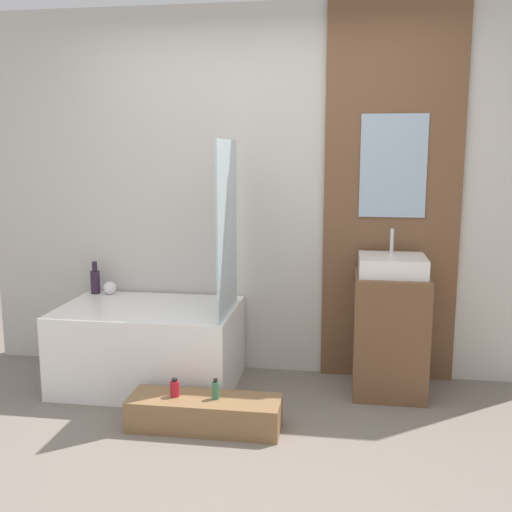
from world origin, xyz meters
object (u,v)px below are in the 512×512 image
vase_tall_dark (95,280)px  bathtub (150,345)px  bottle_soap_primary (175,388)px  wooden_step_bench (205,413)px  bottle_soap_secondary (216,390)px  vase_round_light (110,288)px  sink (392,265)px

vase_tall_dark → bathtub: bearing=-31.4°
bathtub → vase_tall_dark: 0.71m
bathtub → bottle_soap_primary: size_ratio=10.78×
wooden_step_bench → vase_tall_dark: size_ratio=3.70×
bathtub → wooden_step_bench: 0.82m
wooden_step_bench → bottle_soap_primary: (-0.18, 0.00, 0.14)m
vase_tall_dark → bottle_soap_secondary: bearing=-39.3°
vase_round_light → bottle_soap_primary: size_ratio=0.86×
bathtub → vase_tall_dark: bearing=148.6°
vase_tall_dark → bottle_soap_primary: size_ratio=2.17×
bathtub → bottle_soap_secondary: (0.60, -0.59, -0.04)m
bathtub → bottle_soap_secondary: bearing=-44.9°
vase_round_light → bottle_soap_secondary: size_ratio=0.77×
sink → bottle_soap_primary: 1.60m
bathtub → bottle_soap_secondary: bathtub is taller
wooden_step_bench → vase_round_light: 1.39m
vase_tall_dark → bottle_soap_secondary: 1.49m
bottle_soap_primary → bottle_soap_secondary: (0.24, 0.00, 0.01)m
wooden_step_bench → vase_round_light: bearing=136.0°
wooden_step_bench → bottle_soap_primary: 0.23m
bottle_soap_secondary → vase_round_light: bearing=138.0°
bottle_soap_primary → vase_round_light: bearing=129.9°
bathtub → wooden_step_bench: bathtub is taller
bottle_soap_primary → bottle_soap_secondary: size_ratio=0.90×
bottle_soap_primary → wooden_step_bench: bearing=0.0°
vase_tall_dark → sink: bearing=-4.9°
vase_tall_dark → bottle_soap_primary: bearing=-46.4°
vase_round_light → bottle_soap_secondary: vase_round_light is taller
bathtub → bottle_soap_primary: bearing=-59.3°
bathtub → vase_round_light: bearing=142.8°
bathtub → vase_round_light: size_ratio=12.52×
bathtub → vase_tall_dark: size_ratio=4.97×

